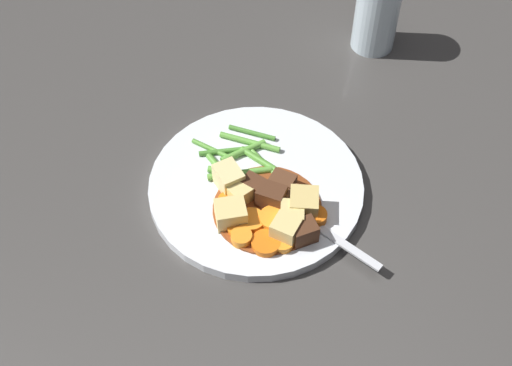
# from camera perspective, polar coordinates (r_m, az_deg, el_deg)

# --- Properties ---
(ground_plane) EXTENTS (3.00, 3.00, 0.00)m
(ground_plane) POSITION_cam_1_polar(r_m,az_deg,el_deg) (0.86, 0.00, -0.60)
(ground_plane) COLOR #423F3D
(dinner_plate) EXTENTS (0.27, 0.27, 0.01)m
(dinner_plate) POSITION_cam_1_polar(r_m,az_deg,el_deg) (0.85, 0.00, -0.30)
(dinner_plate) COLOR white
(dinner_plate) RESTS_ON ground_plane
(stew_sauce) EXTENTS (0.14, 0.14, 0.00)m
(stew_sauce) POSITION_cam_1_polar(r_m,az_deg,el_deg) (0.82, 0.82, -2.25)
(stew_sauce) COLOR brown
(stew_sauce) RESTS_ON dinner_plate
(carrot_slice_0) EXTENTS (0.04, 0.04, 0.01)m
(carrot_slice_0) POSITION_cam_1_polar(r_m,az_deg,el_deg) (0.79, -1.25, -4.67)
(carrot_slice_0) COLOR orange
(carrot_slice_0) RESTS_ON dinner_plate
(carrot_slice_1) EXTENTS (0.03, 0.03, 0.01)m
(carrot_slice_1) POSITION_cam_1_polar(r_m,az_deg,el_deg) (0.82, -2.29, -1.67)
(carrot_slice_1) COLOR orange
(carrot_slice_1) RESTS_ON dinner_plate
(carrot_slice_2) EXTENTS (0.04, 0.04, 0.01)m
(carrot_slice_2) POSITION_cam_1_polar(r_m,az_deg,el_deg) (0.79, 0.85, -5.16)
(carrot_slice_2) COLOR orange
(carrot_slice_2) RESTS_ON dinner_plate
(carrot_slice_3) EXTENTS (0.03, 0.03, 0.01)m
(carrot_slice_3) POSITION_cam_1_polar(r_m,az_deg,el_deg) (0.80, 1.16, -3.24)
(carrot_slice_3) COLOR orange
(carrot_slice_3) RESTS_ON dinner_plate
(carrot_slice_4) EXTENTS (0.03, 0.03, 0.01)m
(carrot_slice_4) POSITION_cam_1_polar(r_m,az_deg,el_deg) (0.79, 1.94, -5.18)
(carrot_slice_4) COLOR orange
(carrot_slice_4) RESTS_ON dinner_plate
(carrot_slice_5) EXTENTS (0.04, 0.04, 0.01)m
(carrot_slice_5) POSITION_cam_1_polar(r_m,az_deg,el_deg) (0.80, -0.40, -3.27)
(carrot_slice_5) COLOR orange
(carrot_slice_5) RESTS_ON dinner_plate
(carrot_slice_6) EXTENTS (0.03, 0.03, 0.01)m
(carrot_slice_6) POSITION_cam_1_polar(r_m,az_deg,el_deg) (0.80, -1.56, -3.88)
(carrot_slice_6) COLOR orange
(carrot_slice_6) RESTS_ON dinner_plate
(carrot_slice_7) EXTENTS (0.04, 0.04, 0.01)m
(carrot_slice_7) POSITION_cam_1_polar(r_m,az_deg,el_deg) (0.81, 5.11, -2.87)
(carrot_slice_7) COLOR orange
(carrot_slice_7) RESTS_ON dinner_plate
(potato_chunk_0) EXTENTS (0.04, 0.04, 0.03)m
(potato_chunk_0) POSITION_cam_1_polar(r_m,az_deg,el_deg) (0.80, -2.17, -2.65)
(potato_chunk_0) COLOR #E5CC7A
(potato_chunk_0) RESTS_ON dinner_plate
(potato_chunk_1) EXTENTS (0.04, 0.04, 0.03)m
(potato_chunk_1) POSITION_cam_1_polar(r_m,az_deg,el_deg) (0.79, 2.54, -4.03)
(potato_chunk_1) COLOR #E5CC7A
(potato_chunk_1) RESTS_ON dinner_plate
(potato_chunk_2) EXTENTS (0.05, 0.05, 0.03)m
(potato_chunk_2) POSITION_cam_1_polar(r_m,az_deg,el_deg) (0.81, 4.11, -1.78)
(potato_chunk_2) COLOR #DBBC6B
(potato_chunk_2) RESTS_ON dinner_plate
(potato_chunk_3) EXTENTS (0.04, 0.03, 0.03)m
(potato_chunk_3) POSITION_cam_1_polar(r_m,az_deg,el_deg) (0.83, -2.35, 0.40)
(potato_chunk_3) COLOR #EAD68C
(potato_chunk_3) RESTS_ON dinner_plate
(potato_chunk_4) EXTENTS (0.04, 0.04, 0.02)m
(potato_chunk_4) POSITION_cam_1_polar(r_m,az_deg,el_deg) (0.82, -1.42, -0.76)
(potato_chunk_4) COLOR #E5CC7A
(potato_chunk_4) RESTS_ON dinner_plate
(potato_chunk_5) EXTENTS (0.04, 0.04, 0.03)m
(potato_chunk_5) POSITION_cam_1_polar(r_m,az_deg,el_deg) (0.80, 3.09, -2.81)
(potato_chunk_5) COLOR #E5CC7A
(potato_chunk_5) RESTS_ON dinner_plate
(meat_chunk_0) EXTENTS (0.04, 0.04, 0.03)m
(meat_chunk_0) POSITION_cam_1_polar(r_m,az_deg,el_deg) (0.82, 1.31, -1.18)
(meat_chunk_0) COLOR #4C2B19
(meat_chunk_0) RESTS_ON dinner_plate
(meat_chunk_1) EXTENTS (0.03, 0.03, 0.03)m
(meat_chunk_1) POSITION_cam_1_polar(r_m,az_deg,el_deg) (0.79, 4.07, -4.16)
(meat_chunk_1) COLOR #4C2B19
(meat_chunk_1) RESTS_ON dinner_plate
(meat_chunk_2) EXTENTS (0.03, 0.03, 0.02)m
(meat_chunk_2) POSITION_cam_1_polar(r_m,az_deg,el_deg) (0.83, 3.00, -0.98)
(meat_chunk_2) COLOR brown
(meat_chunk_2) RESTS_ON dinner_plate
(meat_chunk_3) EXTENTS (0.03, 0.03, 0.03)m
(meat_chunk_3) POSITION_cam_1_polar(r_m,az_deg,el_deg) (0.83, -0.27, -0.28)
(meat_chunk_3) COLOR #4C2B19
(meat_chunk_3) RESTS_ON dinner_plate
(meat_chunk_4) EXTENTS (0.04, 0.04, 0.02)m
(meat_chunk_4) POSITION_cam_1_polar(r_m,az_deg,el_deg) (0.84, 2.29, 0.04)
(meat_chunk_4) COLOR #56331E
(meat_chunk_4) RESTS_ON dinner_plate
(green_bean_0) EXTENTS (0.06, 0.07, 0.01)m
(green_bean_0) POSITION_cam_1_polar(r_m,az_deg,el_deg) (0.89, -0.53, 3.52)
(green_bean_0) COLOR #66AD42
(green_bean_0) RESTS_ON dinner_plate
(green_bean_1) EXTENTS (0.05, 0.04, 0.01)m
(green_bean_1) POSITION_cam_1_polar(r_m,az_deg,el_deg) (0.88, -3.95, 2.96)
(green_bean_1) COLOR #599E38
(green_bean_1) RESTS_ON dinner_plate
(green_bean_2) EXTENTS (0.05, 0.06, 0.01)m
(green_bean_2) POSITION_cam_1_polar(r_m,az_deg,el_deg) (0.90, -0.35, 4.32)
(green_bean_2) COLOR #4C8E33
(green_bean_2) RESTS_ON dinner_plate
(green_bean_3) EXTENTS (0.02, 0.07, 0.01)m
(green_bean_3) POSITION_cam_1_polar(r_m,az_deg,el_deg) (0.88, -2.71, 2.74)
(green_bean_3) COLOR #4C8E33
(green_bean_3) RESTS_ON dinner_plate
(green_bean_4) EXTENTS (0.06, 0.03, 0.01)m
(green_bean_4) POSITION_cam_1_polar(r_m,az_deg,el_deg) (0.87, 0.64, 1.77)
(green_bean_4) COLOR #66AD42
(green_bean_4) RESTS_ON dinner_plate
(green_bean_5) EXTENTS (0.02, 0.07, 0.01)m
(green_bean_5) POSITION_cam_1_polar(r_m,az_deg,el_deg) (0.88, -1.09, 2.72)
(green_bean_5) COLOR #66AD42
(green_bean_5) RESTS_ON dinner_plate
(green_bean_6) EXTENTS (0.06, 0.04, 0.01)m
(green_bean_6) POSITION_cam_1_polar(r_m,az_deg,el_deg) (0.87, 0.36, 1.94)
(green_bean_6) COLOR #599E38
(green_bean_6) RESTS_ON dinner_plate
(green_bean_7) EXTENTS (0.07, 0.03, 0.01)m
(green_bean_7) POSITION_cam_1_polar(r_m,az_deg,el_deg) (0.85, -2.75, 0.80)
(green_bean_7) COLOR #599E38
(green_bean_7) RESTS_ON dinner_plate
(green_bean_8) EXTENTS (0.03, 0.05, 0.01)m
(green_bean_8) POSITION_cam_1_polar(r_m,az_deg,el_deg) (0.85, -2.45, 0.95)
(green_bean_8) COLOR #66AD42
(green_bean_8) RESTS_ON dinner_plate
(green_bean_9) EXTENTS (0.02, 0.08, 0.01)m
(green_bean_9) POSITION_cam_1_polar(r_m,az_deg,el_deg) (0.85, -1.41, 0.84)
(green_bean_9) COLOR #66AD42
(green_bean_9) RESTS_ON dinner_plate
(fork) EXTENTS (0.16, 0.10, 0.00)m
(fork) POSITION_cam_1_polar(r_m,az_deg,el_deg) (0.81, 5.12, -3.64)
(fork) COLOR silver
(fork) RESTS_ON dinner_plate
(water_glass) EXTENTS (0.07, 0.07, 0.12)m
(water_glass) POSITION_cam_1_polar(r_m,az_deg,el_deg) (1.04, 10.29, 14.08)
(water_glass) COLOR silver
(water_glass) RESTS_ON ground_plane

